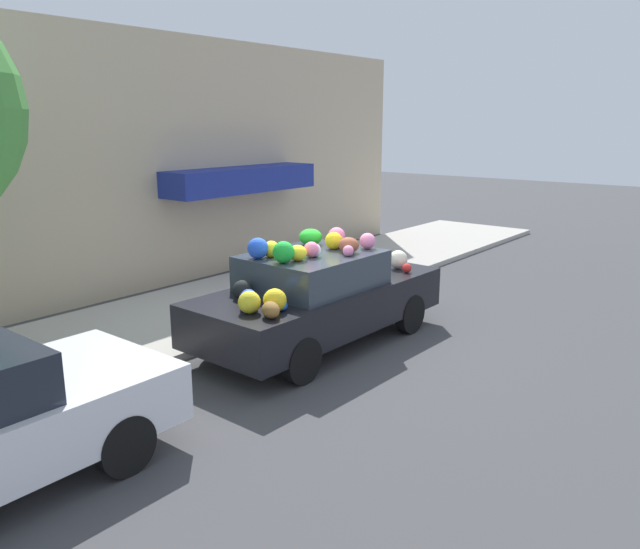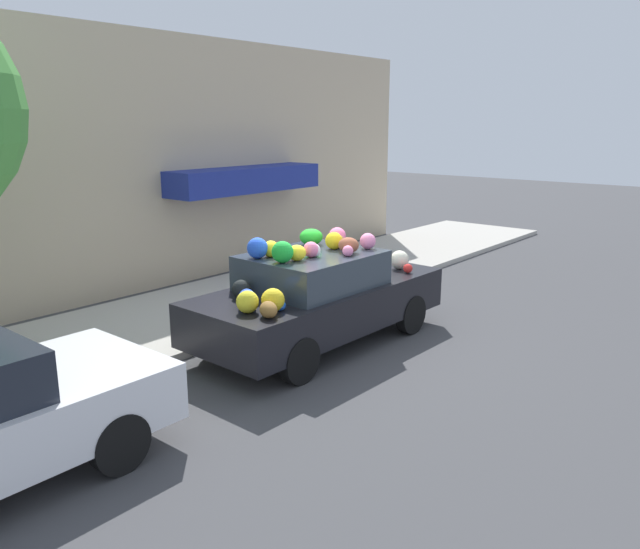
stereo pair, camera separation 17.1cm
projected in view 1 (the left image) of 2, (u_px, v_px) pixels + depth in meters
name	position (u px, v px, depth m)	size (l,w,h in m)	color
ground_plane	(320.00, 343.00, 10.00)	(60.00, 60.00, 0.00)	#424244
sidewalk_curb	(207.00, 309.00, 11.63)	(24.00, 3.20, 0.12)	#B2ADA3
building_facade	(135.00, 166.00, 12.50)	(18.00, 1.20, 5.23)	#C6B293
fire_hydrant	(338.00, 273.00, 12.62)	(0.20, 0.20, 0.70)	gold
art_car	(318.00, 295.00, 9.76)	(4.44, 1.89, 1.81)	black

